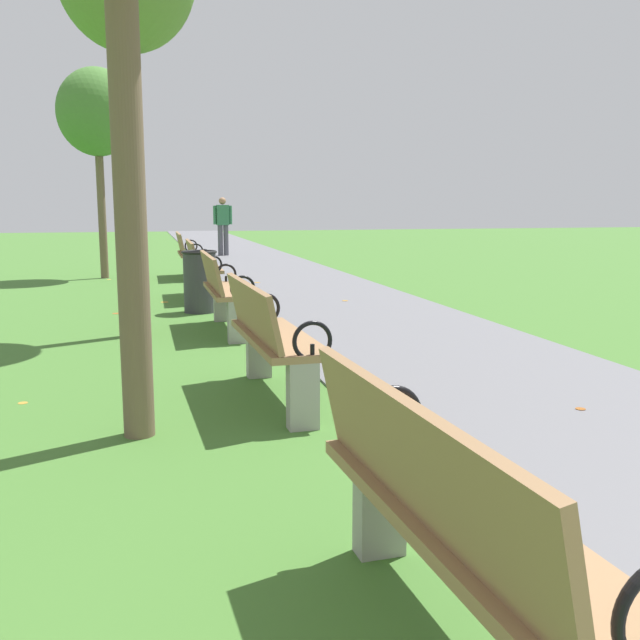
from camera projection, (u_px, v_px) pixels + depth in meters
paved_walkway at (261, 265)px, 17.16m from camera, size 2.79×44.00×0.02m
park_bench_2 at (452, 520)px, 2.25m from camera, size 0.55×1.62×0.90m
park_bench_3 at (271, 337)px, 5.32m from camera, size 0.53×1.62×0.90m
park_bench_4 at (224, 290)px, 8.22m from camera, size 0.47×1.60×0.90m
park_bench_5 at (202, 267)px, 11.12m from camera, size 0.49×1.61×0.90m
park_bench_6 at (188, 254)px, 14.18m from camera, size 0.48×1.60×0.90m
tree_5 at (97, 114)px, 13.71m from camera, size 1.52×1.52×4.04m
pedestrian_walking at (223, 223)px, 20.02m from camera, size 0.53×0.23×1.62m
trash_bin at (200, 281)px, 9.70m from camera, size 0.48×0.48×0.84m
scattered_leaves at (360, 388)px, 5.69m from camera, size 5.18×20.01×0.02m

